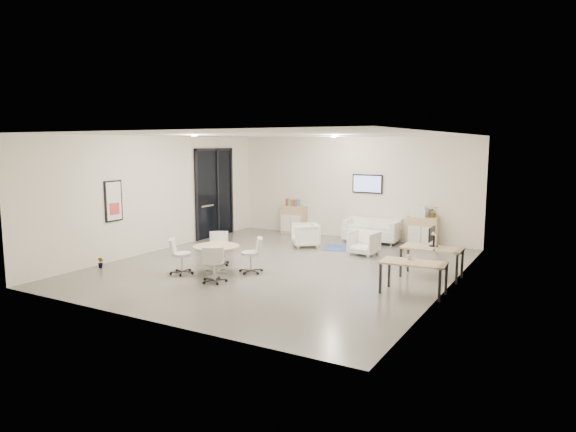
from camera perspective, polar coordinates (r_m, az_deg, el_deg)
The scene contains 21 objects.
room_shell at distance 12.39m, azimuth -0.81°, elevation 1.61°, with size 9.60×10.60×4.80m.
glass_door at distance 16.68m, azimuth -8.16°, elevation 2.84°, with size 0.09×1.90×2.85m.
artwork at distance 13.70m, azimuth -18.82°, elevation 1.57°, with size 0.05×0.54×1.04m.
wall_tv at distance 16.17m, azimuth 8.81°, elevation 3.55°, with size 0.98×0.06×0.58m.
ceiling_spots at distance 13.13m, azimuth 0.29°, elevation 8.88°, with size 3.14×4.14×0.03m.
sideboard_left at distance 17.19m, azimuth 0.63°, elevation -0.43°, with size 0.82×0.43×0.92m.
sideboard_right at distance 15.58m, azimuth 14.76°, elevation -1.67°, with size 0.87×0.42×0.87m.
books at distance 17.14m, azimuth 0.52°, elevation 1.48°, with size 0.48×0.14×0.22m.
printer at distance 15.53m, azimuth 14.41°, elevation 0.47°, with size 0.45×0.38×0.31m.
loveseat at distance 15.88m, azimuth 9.28°, elevation -1.68°, with size 1.71×0.94×0.62m.
blue_rug at distance 14.83m, azimuth 6.82°, elevation -3.62°, with size 1.42×0.95×0.01m, color #32549B.
armchair_left at distance 14.99m, azimuth 1.94°, elevation -2.01°, with size 0.73×0.68×0.75m, color white.
armchair_right at distance 14.04m, azimuth 8.43°, elevation -2.85°, with size 0.69×0.65×0.71m, color white.
desk_rear at distance 11.93m, azimuth 15.69°, elevation -3.71°, with size 1.33×0.67×0.69m.
desk_front at distance 10.53m, azimuth 13.78°, elevation -5.33°, with size 1.31×0.74×0.66m.
monitor at distance 12.02m, azimuth 15.73°, elevation -2.13°, with size 0.20×0.50×0.44m.
round_table at distance 12.00m, azimuth -7.97°, elevation -3.70°, with size 1.06×1.06×0.65m.
meeting_chairs at distance 12.03m, azimuth -7.96°, elevation -4.40°, with size 2.13×2.13×0.82m.
plant_cabinet at distance 15.45m, azimuth 15.84°, elevation 0.30°, with size 0.28×0.31×0.24m, color #3F7F3F.
plant_floor at distance 13.27m, azimuth -20.08°, elevation -5.20°, with size 0.15×0.27×0.12m, color #3F7F3F.
cup at distance 10.71m, azimuth 13.38°, elevation -4.37°, with size 0.13×0.10×0.13m, color white.
Camera 1 is at (6.25, -10.60, 2.98)m, focal length 32.00 mm.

